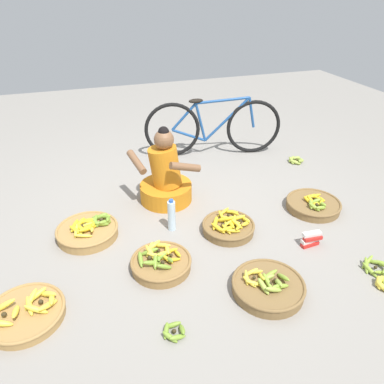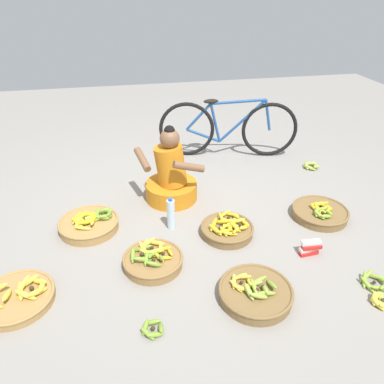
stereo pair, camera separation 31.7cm
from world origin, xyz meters
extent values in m
plane|color=gray|center=(0.00, 0.00, 0.00)|extent=(10.00, 10.00, 0.00)
cylinder|color=orange|center=(-0.11, 0.30, 0.09)|extent=(0.52, 0.52, 0.18)
cylinder|color=orange|center=(-0.11, 0.30, 0.38)|extent=(0.42, 0.40, 0.42)
sphere|color=brown|center=(-0.11, 0.30, 0.66)|extent=(0.19, 0.19, 0.19)
sphere|color=black|center=(-0.11, 0.30, 0.73)|extent=(0.10, 0.10, 0.10)
cylinder|color=brown|center=(-0.38, 0.33, 0.45)|extent=(0.15, 0.31, 0.16)
cylinder|color=brown|center=(0.03, 0.08, 0.45)|extent=(0.31, 0.10, 0.16)
torus|color=black|center=(0.24, 1.31, 0.34)|extent=(0.68, 0.19, 0.68)
torus|color=black|center=(1.24, 1.10, 0.34)|extent=(0.68, 0.19, 0.68)
cylinder|color=#1E4C8C|center=(0.90, 1.17, 0.45)|extent=(0.55, 0.15, 0.55)
cylinder|color=#1E4C8C|center=(0.58, 1.24, 0.43)|extent=(0.15, 0.06, 0.49)
cylinder|color=#1E4C8C|center=(0.84, 1.18, 0.69)|extent=(0.64, 0.17, 0.08)
cylinder|color=#1E4C8C|center=(0.44, 1.27, 0.27)|extent=(0.42, 0.12, 0.18)
cylinder|color=#1E4C8C|center=(0.38, 1.28, 0.50)|extent=(0.31, 0.10, 0.35)
cylinder|color=#1E4C8C|center=(1.20, 1.11, 0.53)|extent=(0.12, 0.05, 0.38)
ellipsoid|color=black|center=(0.52, 1.25, 0.70)|extent=(0.18, 0.08, 0.05)
cylinder|color=#A87F47|center=(-0.92, -0.08, 0.04)|extent=(0.52, 0.52, 0.08)
torus|color=#A87F47|center=(-0.92, -0.08, 0.08)|extent=(0.53, 0.53, 0.02)
ellipsoid|color=olive|center=(-0.73, -0.04, 0.12)|extent=(0.06, 0.14, 0.08)
ellipsoid|color=olive|center=(-0.76, 0.02, 0.11)|extent=(0.13, 0.11, 0.07)
ellipsoid|color=olive|center=(-0.79, 0.03, 0.11)|extent=(0.13, 0.04, 0.07)
ellipsoid|color=olive|center=(-0.84, -0.01, 0.11)|extent=(0.08, 0.14, 0.07)
ellipsoid|color=olive|center=(-0.84, -0.04, 0.11)|extent=(0.07, 0.14, 0.08)
ellipsoid|color=olive|center=(-0.79, -0.09, 0.11)|extent=(0.13, 0.05, 0.07)
ellipsoid|color=olive|center=(-0.76, -0.08, 0.12)|extent=(0.13, 0.10, 0.08)
sphere|color=#382D19|center=(-0.79, -0.03, 0.11)|extent=(0.04, 0.04, 0.04)
ellipsoid|color=gold|center=(-0.87, -0.06, 0.11)|extent=(0.05, 0.14, 0.07)
ellipsoid|color=gold|center=(-0.90, -0.01, 0.11)|extent=(0.14, 0.10, 0.07)
ellipsoid|color=gold|center=(-0.97, -0.02, 0.11)|extent=(0.12, 0.13, 0.07)
ellipsoid|color=gold|center=(-0.97, -0.10, 0.11)|extent=(0.12, 0.14, 0.07)
ellipsoid|color=gold|center=(-0.90, -0.11, 0.11)|extent=(0.14, 0.09, 0.07)
sphere|color=#382D19|center=(-0.93, -0.06, 0.11)|extent=(0.04, 0.04, 0.04)
ellipsoid|color=gold|center=(-0.89, -0.08, 0.11)|extent=(0.05, 0.16, 0.06)
ellipsoid|color=gold|center=(-0.93, -0.01, 0.11)|extent=(0.16, 0.09, 0.06)
ellipsoid|color=gold|center=(-1.02, -0.05, 0.11)|extent=(0.10, 0.16, 0.07)
ellipsoid|color=gold|center=(-1.01, -0.12, 0.11)|extent=(0.13, 0.14, 0.07)
ellipsoid|color=gold|center=(-0.92, -0.13, 0.11)|extent=(0.15, 0.11, 0.08)
sphere|color=#382D19|center=(-0.96, -0.08, 0.11)|extent=(0.03, 0.03, 0.03)
ellipsoid|color=yellow|center=(-0.88, -0.15, 0.11)|extent=(0.04, 0.15, 0.07)
ellipsoid|color=yellow|center=(-0.94, -0.07, 0.11)|extent=(0.15, 0.05, 0.08)
ellipsoid|color=yellow|center=(-1.01, -0.13, 0.11)|extent=(0.06, 0.15, 0.07)
ellipsoid|color=yellow|center=(-0.96, -0.20, 0.10)|extent=(0.15, 0.06, 0.05)
sphere|color=#382D19|center=(-0.95, -0.14, 0.11)|extent=(0.03, 0.03, 0.03)
cylinder|color=brown|center=(0.26, -1.16, 0.04)|extent=(0.51, 0.51, 0.08)
torus|color=brown|center=(0.26, -1.16, 0.08)|extent=(0.53, 0.53, 0.02)
ellipsoid|color=#8CAD38|center=(0.37, -1.16, 0.11)|extent=(0.04, 0.15, 0.08)
ellipsoid|color=#8CAD38|center=(0.30, -1.10, 0.11)|extent=(0.15, 0.06, 0.06)
ellipsoid|color=#8CAD38|center=(0.25, -1.17, 0.11)|extent=(0.04, 0.15, 0.08)
ellipsoid|color=#8CAD38|center=(0.31, -1.23, 0.11)|extent=(0.15, 0.04, 0.07)
sphere|color=#382D19|center=(0.31, -1.17, 0.11)|extent=(0.03, 0.03, 0.03)
ellipsoid|color=yellow|center=(0.23, -1.10, 0.11)|extent=(0.05, 0.13, 0.07)
ellipsoid|color=yellow|center=(0.21, -1.05, 0.11)|extent=(0.12, 0.09, 0.07)
ellipsoid|color=yellow|center=(0.18, -1.04, 0.11)|extent=(0.12, 0.03, 0.07)
ellipsoid|color=yellow|center=(0.13, -1.08, 0.11)|extent=(0.06, 0.13, 0.07)
ellipsoid|color=yellow|center=(0.13, -1.12, 0.10)|extent=(0.08, 0.12, 0.05)
ellipsoid|color=yellow|center=(0.15, -1.14, 0.10)|extent=(0.12, 0.08, 0.05)
ellipsoid|color=yellow|center=(0.20, -1.14, 0.10)|extent=(0.12, 0.08, 0.05)
sphere|color=#382D19|center=(0.18, -1.09, 0.10)|extent=(0.03, 0.03, 0.03)
ellipsoid|color=#9EB747|center=(0.31, -1.20, 0.11)|extent=(0.06, 0.14, 0.08)
ellipsoid|color=#9EB747|center=(0.26, -1.13, 0.11)|extent=(0.14, 0.04, 0.06)
ellipsoid|color=#9EB747|center=(0.20, -1.20, 0.11)|extent=(0.06, 0.14, 0.09)
ellipsoid|color=#9EB747|center=(0.25, -1.25, 0.11)|extent=(0.14, 0.05, 0.08)
sphere|color=#382D19|center=(0.25, -1.19, 0.11)|extent=(0.03, 0.03, 0.03)
cylinder|color=olive|center=(-0.41, -0.68, 0.04)|extent=(0.46, 0.46, 0.08)
torus|color=olive|center=(-0.41, -0.68, 0.08)|extent=(0.48, 0.48, 0.02)
ellipsoid|color=gold|center=(-0.27, -0.66, 0.10)|extent=(0.05, 0.13, 0.05)
ellipsoid|color=gold|center=(-0.31, -0.62, 0.10)|extent=(0.13, 0.05, 0.06)
ellipsoid|color=gold|center=(-0.37, -0.63, 0.10)|extent=(0.10, 0.11, 0.05)
ellipsoid|color=gold|center=(-0.37, -0.70, 0.10)|extent=(0.10, 0.11, 0.07)
ellipsoid|color=gold|center=(-0.32, -0.72, 0.10)|extent=(0.13, 0.04, 0.05)
sphere|color=#382D19|center=(-0.32, -0.67, 0.10)|extent=(0.03, 0.03, 0.03)
ellipsoid|color=yellow|center=(-0.34, -0.60, 0.11)|extent=(0.06, 0.16, 0.07)
ellipsoid|color=yellow|center=(-0.37, -0.53, 0.10)|extent=(0.15, 0.12, 0.06)
ellipsoid|color=yellow|center=(-0.44, -0.52, 0.11)|extent=(0.16, 0.10, 0.07)
ellipsoid|color=yellow|center=(-0.47, -0.55, 0.10)|extent=(0.11, 0.16, 0.07)
ellipsoid|color=yellow|center=(-0.47, -0.61, 0.12)|extent=(0.09, 0.16, 0.10)
ellipsoid|color=yellow|center=(-0.44, -0.65, 0.11)|extent=(0.16, 0.10, 0.08)
ellipsoid|color=yellow|center=(-0.37, -0.65, 0.11)|extent=(0.15, 0.11, 0.10)
sphere|color=#382D19|center=(-0.41, -0.59, 0.11)|extent=(0.03, 0.03, 0.03)
ellipsoid|color=olive|center=(-0.42, -0.67, 0.11)|extent=(0.07, 0.16, 0.08)
ellipsoid|color=olive|center=(-0.48, -0.58, 0.11)|extent=(0.16, 0.06, 0.08)
ellipsoid|color=olive|center=(-0.56, -0.65, 0.11)|extent=(0.05, 0.16, 0.07)
ellipsoid|color=olive|center=(-0.49, -0.72, 0.11)|extent=(0.16, 0.05, 0.09)
sphere|color=#382D19|center=(-0.49, -0.65, 0.11)|extent=(0.03, 0.03, 0.03)
ellipsoid|color=olive|center=(-0.35, -0.72, 0.11)|extent=(0.06, 0.13, 0.08)
ellipsoid|color=olive|center=(-0.42, -0.68, 0.11)|extent=(0.13, 0.05, 0.08)
ellipsoid|color=olive|center=(-0.46, -0.72, 0.11)|extent=(0.06, 0.13, 0.08)
ellipsoid|color=olive|center=(-0.41, -0.79, 0.11)|extent=(0.13, 0.04, 0.08)
sphere|color=#382D19|center=(-0.41, -0.73, 0.10)|extent=(0.03, 0.03, 0.03)
cylinder|color=brown|center=(1.21, -0.31, 0.04)|extent=(0.51, 0.51, 0.08)
torus|color=brown|center=(1.21, -0.31, 0.08)|extent=(0.52, 0.52, 0.02)
ellipsoid|color=gold|center=(1.29, -0.31, 0.10)|extent=(0.03, 0.13, 0.05)
ellipsoid|color=gold|center=(1.25, -0.26, 0.11)|extent=(0.13, 0.07, 0.07)
ellipsoid|color=gold|center=(1.21, -0.26, 0.10)|extent=(0.13, 0.08, 0.06)
ellipsoid|color=gold|center=(1.17, -0.32, 0.11)|extent=(0.05, 0.13, 0.08)
ellipsoid|color=gold|center=(1.19, -0.35, 0.10)|extent=(0.12, 0.11, 0.06)
ellipsoid|color=gold|center=(1.27, -0.36, 0.10)|extent=(0.12, 0.11, 0.06)
sphere|color=#382D19|center=(1.23, -0.31, 0.10)|extent=(0.03, 0.03, 0.03)
ellipsoid|color=gold|center=(1.25, -0.28, 0.10)|extent=(0.04, 0.12, 0.06)
ellipsoid|color=gold|center=(1.21, -0.23, 0.10)|extent=(0.12, 0.05, 0.05)
ellipsoid|color=gold|center=(1.15, -0.29, 0.10)|extent=(0.05, 0.12, 0.06)
ellipsoid|color=gold|center=(1.20, -0.33, 0.10)|extent=(0.11, 0.03, 0.05)
sphere|color=#382D19|center=(1.20, -0.28, 0.10)|extent=(0.03, 0.03, 0.03)
ellipsoid|color=#8CAD38|center=(1.24, -0.40, 0.10)|extent=(0.04, 0.13, 0.07)
ellipsoid|color=#8CAD38|center=(1.19, -0.35, 0.11)|extent=(0.13, 0.06, 0.08)
ellipsoid|color=#8CAD38|center=(1.13, -0.38, 0.10)|extent=(0.09, 0.13, 0.06)
ellipsoid|color=#8CAD38|center=(1.13, -0.43, 0.11)|extent=(0.09, 0.13, 0.07)
ellipsoid|color=#8CAD38|center=(1.19, -0.45, 0.10)|extent=(0.13, 0.05, 0.06)
sphere|color=#382D19|center=(1.18, -0.40, 0.10)|extent=(0.03, 0.03, 0.03)
cylinder|color=brown|center=(0.27, -0.40, 0.04)|extent=(0.45, 0.45, 0.08)
torus|color=brown|center=(0.27, -0.40, 0.08)|extent=(0.47, 0.47, 0.02)
ellipsoid|color=yellow|center=(0.43, -0.42, 0.10)|extent=(0.05, 0.13, 0.07)
ellipsoid|color=yellow|center=(0.39, -0.37, 0.10)|extent=(0.13, 0.05, 0.07)
ellipsoid|color=yellow|center=(0.33, -0.39, 0.10)|extent=(0.10, 0.13, 0.07)
ellipsoid|color=yellow|center=(0.33, -0.45, 0.11)|extent=(0.10, 0.13, 0.08)
ellipsoid|color=yellow|center=(0.41, -0.47, 0.10)|extent=(0.13, 0.10, 0.07)
sphere|color=#382D19|center=(0.38, -0.42, 0.10)|extent=(0.03, 0.03, 0.03)
ellipsoid|color=yellow|center=(0.38, -0.28, 0.10)|extent=(0.06, 0.15, 0.07)
ellipsoid|color=yellow|center=(0.36, -0.25, 0.10)|extent=(0.13, 0.12, 0.06)
ellipsoid|color=yellow|center=(0.29, -0.24, 0.10)|extent=(0.15, 0.08, 0.07)
ellipsoid|color=yellow|center=(0.25, -0.30, 0.10)|extent=(0.04, 0.15, 0.07)
ellipsoid|color=yellow|center=(0.30, -0.36, 0.11)|extent=(0.15, 0.07, 0.08)
ellipsoid|color=yellow|center=(0.34, -0.36, 0.11)|extent=(0.15, 0.07, 0.08)
sphere|color=#382D19|center=(0.32, -0.30, 0.10)|extent=(0.03, 0.03, 0.03)
ellipsoid|color=gold|center=(0.28, -0.43, 0.10)|extent=(0.06, 0.16, 0.06)
ellipsoid|color=gold|center=(0.25, -0.36, 0.11)|extent=(0.16, 0.11, 0.09)
ellipsoid|color=gold|center=(0.15, -0.38, 0.11)|extent=(0.12, 0.16, 0.08)
ellipsoid|color=gold|center=(0.15, -0.45, 0.10)|extent=(0.11, 0.16, 0.07)
ellipsoid|color=gold|center=(0.23, -0.49, 0.10)|extent=(0.16, 0.08, 0.06)
sphere|color=#382D19|center=(0.21, -0.42, 0.11)|extent=(0.03, 0.03, 0.03)
ellipsoid|color=yellow|center=(0.33, -0.48, 0.10)|extent=(0.05, 0.13, 0.07)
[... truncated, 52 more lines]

